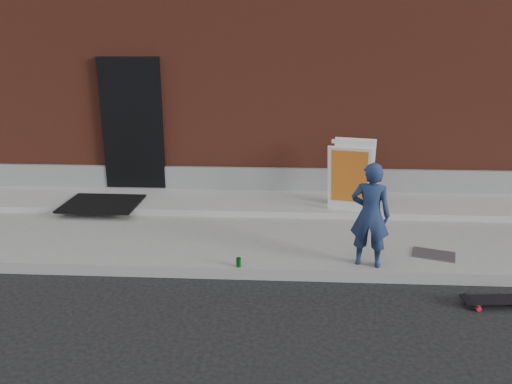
# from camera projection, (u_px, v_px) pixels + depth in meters

# --- Properties ---
(ground) EXTENTS (80.00, 80.00, 0.00)m
(ground) POSITION_uv_depth(u_px,v_px,m) (281.00, 281.00, 6.05)
(ground) COLOR black
(ground) RESTS_ON ground
(sidewalk) EXTENTS (20.00, 3.00, 0.15)m
(sidewalk) POSITION_uv_depth(u_px,v_px,m) (282.00, 230.00, 7.46)
(sidewalk) COLOR gray
(sidewalk) RESTS_ON ground
(apron) EXTENTS (20.00, 1.20, 0.10)m
(apron) POSITION_uv_depth(u_px,v_px,m) (282.00, 203.00, 8.28)
(apron) COLOR gray
(apron) RESTS_ON sidewalk
(building) EXTENTS (20.00, 8.10, 5.00)m
(building) POSITION_uv_depth(u_px,v_px,m) (285.00, 52.00, 11.98)
(building) COLOR maroon
(building) RESTS_ON ground
(child) EXTENTS (0.54, 0.42, 1.29)m
(child) POSITION_uv_depth(u_px,v_px,m) (370.00, 215.00, 5.95)
(child) COLOR navy
(child) RESTS_ON sidewalk
(skateboard) EXTENTS (0.84, 0.29, 0.09)m
(skateboard) POSITION_uv_depth(u_px,v_px,m) (501.00, 300.00, 5.45)
(skateboard) COLOR red
(skateboard) RESTS_ON ground
(pizza_sign) EXTENTS (0.82, 0.90, 1.08)m
(pizza_sign) POSITION_uv_depth(u_px,v_px,m) (351.00, 175.00, 7.69)
(pizza_sign) COLOR white
(pizza_sign) RESTS_ON apron
(soda_can) EXTENTS (0.08, 0.08, 0.12)m
(soda_can) POSITION_uv_depth(u_px,v_px,m) (239.00, 262.00, 6.06)
(soda_can) COLOR #1B8831
(soda_can) RESTS_ON sidewalk
(doormat) EXTENTS (1.19, 0.97, 0.03)m
(doormat) POSITION_uv_depth(u_px,v_px,m) (102.00, 204.00, 8.03)
(doormat) COLOR black
(doormat) RESTS_ON apron
(utility_plate) EXTENTS (0.60, 0.48, 0.02)m
(utility_plate) POSITION_uv_depth(u_px,v_px,m) (434.00, 255.00, 6.40)
(utility_plate) COLOR #59595E
(utility_plate) RESTS_ON sidewalk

